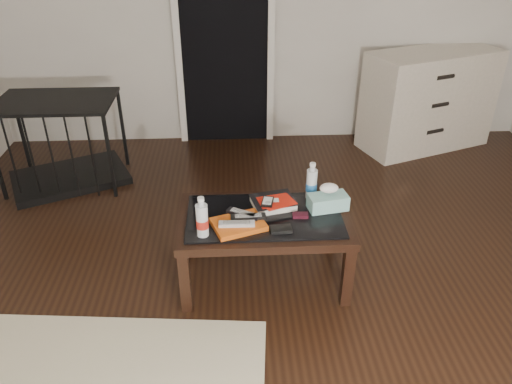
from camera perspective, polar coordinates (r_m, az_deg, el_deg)
ground at (r=2.95m, az=4.90°, el=-13.66°), size 5.00×5.00×0.00m
room_shell at (r=2.17m, az=6.85°, el=18.80°), size 5.00×5.00×5.00m
doorway at (r=4.68m, az=-3.66°, el=17.65°), size 0.90×0.08×2.07m
coffee_table at (r=2.95m, az=0.93°, el=-3.72°), size 1.00×0.60×0.46m
dresser at (r=4.97m, az=19.08°, el=9.91°), size 1.30×0.89×0.90m
pet_crate at (r=4.40m, az=-20.90°, el=3.87°), size 1.07×0.92×0.71m
magazines at (r=2.81m, az=-2.01°, el=-3.71°), size 0.33×0.29×0.03m
remote_silver at (r=2.77m, az=-2.22°, el=-3.62°), size 0.20×0.05×0.02m
remote_black_front at (r=2.82m, az=-0.89°, el=-2.84°), size 0.20×0.06×0.02m
remote_black_back at (r=2.85m, az=-1.46°, el=-2.47°), size 0.20×0.14×0.02m
textbook at (r=2.99m, az=1.98°, el=-1.21°), size 0.29×0.25×0.05m
dvd_mailers at (r=2.96m, az=2.13°, el=-0.99°), size 0.22×0.18×0.01m
ipod at (r=2.92m, az=1.33°, el=-1.10°), size 0.08×0.12×0.02m
flip_phone at (r=2.90m, az=5.08°, el=-2.67°), size 0.09×0.05×0.02m
wallet at (r=2.78m, az=2.87°, el=-4.26°), size 0.13×0.08×0.02m
water_bottle_left at (r=2.70m, az=-6.20°, el=-2.81°), size 0.08×0.08×0.24m
water_bottle_right at (r=3.04m, az=6.39°, el=1.30°), size 0.08×0.08×0.24m
tissue_box at (r=2.98m, az=8.21°, el=-1.14°), size 0.25×0.16×0.09m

